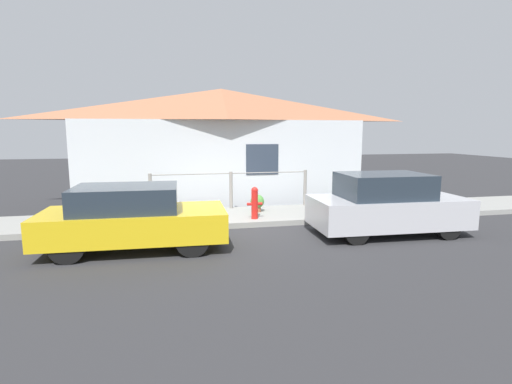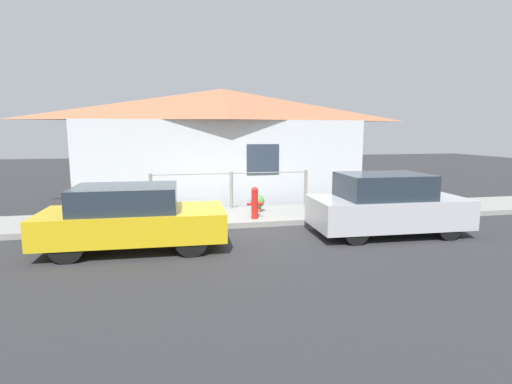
# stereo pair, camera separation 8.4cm
# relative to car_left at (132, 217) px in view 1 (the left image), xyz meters

# --- Properties ---
(ground_plane) EXTENTS (60.00, 60.00, 0.00)m
(ground_plane) POSITION_rel_car_left_xyz_m (2.65, 1.32, -0.69)
(ground_plane) COLOR #2D2D30
(sidewalk) EXTENTS (24.00, 2.20, 0.15)m
(sidewalk) POSITION_rel_car_left_xyz_m (2.65, 2.42, -0.62)
(sidewalk) COLOR gray
(sidewalk) RESTS_ON ground_plane
(house) EXTENTS (9.99, 2.23, 3.95)m
(house) POSITION_rel_car_left_xyz_m (2.65, 5.23, 2.47)
(house) COLOR silver
(house) RESTS_ON ground_plane
(fence) EXTENTS (4.90, 0.10, 1.13)m
(fence) POSITION_rel_car_left_xyz_m (2.65, 3.37, 0.08)
(fence) COLOR gray
(fence) RESTS_ON sidewalk
(car_left) EXTENTS (3.86, 1.84, 1.37)m
(car_left) POSITION_rel_car_left_xyz_m (0.00, 0.00, 0.00)
(car_left) COLOR gold
(car_left) RESTS_ON ground_plane
(car_right) EXTENTS (3.75, 1.83, 1.50)m
(car_right) POSITION_rel_car_left_xyz_m (5.95, 0.00, 0.03)
(car_right) COLOR #B7B7BC
(car_right) RESTS_ON ground_plane
(fire_hydrant) EXTENTS (0.42, 0.19, 0.87)m
(fire_hydrant) POSITION_rel_car_left_xyz_m (3.04, 1.75, -0.09)
(fire_hydrant) COLOR red
(fire_hydrant) RESTS_ON sidewalk
(potted_plant_near_hydrant) EXTENTS (0.40, 0.40, 0.52)m
(potted_plant_near_hydrant) POSITION_rel_car_left_xyz_m (3.31, 2.65, -0.26)
(potted_plant_near_hydrant) COLOR #9E5638
(potted_plant_near_hydrant) RESTS_ON sidewalk
(potted_plant_by_fence) EXTENTS (0.38, 0.38, 0.55)m
(potted_plant_by_fence) POSITION_rel_car_left_xyz_m (-0.28, 2.82, -0.25)
(potted_plant_by_fence) COLOR brown
(potted_plant_by_fence) RESTS_ON sidewalk
(potted_plant_corner) EXTENTS (0.57, 0.57, 0.72)m
(potted_plant_corner) POSITION_rel_car_left_xyz_m (6.06, 2.72, -0.14)
(potted_plant_corner) COLOR brown
(potted_plant_corner) RESTS_ON sidewalk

